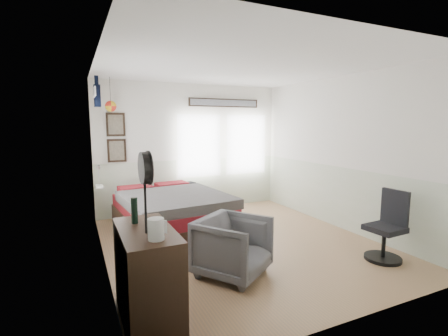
{
  "coord_description": "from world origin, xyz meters",
  "views": [
    {
      "loc": [
        -2.3,
        -4.34,
        1.86
      ],
      "look_at": [
        -0.1,
        0.4,
        1.15
      ],
      "focal_mm": 26.0,
      "sensor_mm": 36.0,
      "label": 1
    }
  ],
  "objects_px": {
    "armchair": "(233,247)",
    "task_chair": "(387,232)",
    "dresser": "(147,275)",
    "nightstand": "(188,202)",
    "bed": "(171,213)"
  },
  "relations": [
    {
      "from": "bed",
      "to": "nightstand",
      "type": "height_order",
      "value": "bed"
    },
    {
      "from": "task_chair",
      "to": "nightstand",
      "type": "bearing_deg",
      "value": 113.79
    },
    {
      "from": "dresser",
      "to": "task_chair",
      "type": "bearing_deg",
      "value": 0.57
    },
    {
      "from": "nightstand",
      "to": "task_chair",
      "type": "relative_size",
      "value": 0.49
    },
    {
      "from": "bed",
      "to": "dresser",
      "type": "bearing_deg",
      "value": -116.06
    },
    {
      "from": "dresser",
      "to": "armchair",
      "type": "relative_size",
      "value": 1.25
    },
    {
      "from": "bed",
      "to": "task_chair",
      "type": "xyz_separation_m",
      "value": [
        2.39,
        -2.34,
        0.05
      ]
    },
    {
      "from": "armchair",
      "to": "task_chair",
      "type": "bearing_deg",
      "value": -47.32
    },
    {
      "from": "dresser",
      "to": "nightstand",
      "type": "distance_m",
      "value": 3.77
    },
    {
      "from": "dresser",
      "to": "nightstand",
      "type": "xyz_separation_m",
      "value": [
        1.55,
        3.43,
        -0.21
      ]
    },
    {
      "from": "dresser",
      "to": "armchair",
      "type": "distance_m",
      "value": 1.26
    },
    {
      "from": "armchair",
      "to": "nightstand",
      "type": "distance_m",
      "value": 2.96
    },
    {
      "from": "armchair",
      "to": "task_chair",
      "type": "relative_size",
      "value": 0.83
    },
    {
      "from": "armchair",
      "to": "nightstand",
      "type": "relative_size",
      "value": 1.67
    },
    {
      "from": "bed",
      "to": "armchair",
      "type": "distance_m",
      "value": 1.88
    }
  ]
}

